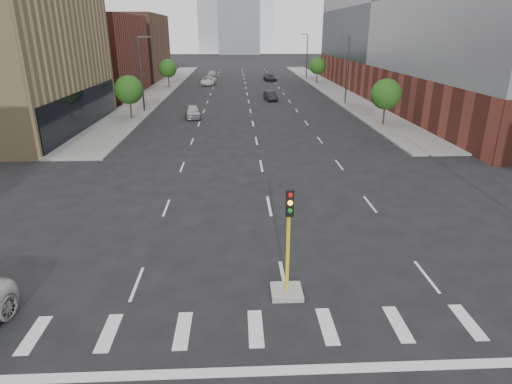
{
  "coord_description": "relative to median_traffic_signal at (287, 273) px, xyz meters",
  "views": [
    {
      "loc": [
        -1.85,
        -5.13,
        9.6
      ],
      "look_at": [
        -0.97,
        13.72,
        2.5
      ],
      "focal_mm": 30.0,
      "sensor_mm": 36.0,
      "label": 1
    }
  ],
  "objects": [
    {
      "name": "tree_left_far",
      "position": [
        -14.0,
        66.03,
        2.42
      ],
      "size": [
        3.2,
        3.2,
        4.85
      ],
      "color": "#382619",
      "rests_on": "ground"
    },
    {
      "name": "tree_left_near",
      "position": [
        -14.0,
        36.03,
        2.42
      ],
      "size": [
        3.2,
        3.2,
        4.85
      ],
      "color": "#382619",
      "rests_on": "ground"
    },
    {
      "name": "streetlight_right_a",
      "position": [
        13.41,
        46.03,
        4.04
      ],
      "size": [
        1.6,
        0.22,
        9.07
      ],
      "color": "#2D2D30",
      "rests_on": "ground"
    },
    {
      "name": "car_near_left",
      "position": [
        -6.99,
        36.75,
        -0.25
      ],
      "size": [
        2.34,
        4.48,
        1.45
      ],
      "primitive_type": "imported",
      "rotation": [
        0.0,
        0.0,
        0.15
      ],
      "color": "#A6A5AA",
      "rests_on": "ground"
    },
    {
      "name": "building_left_far_a",
      "position": [
        -27.5,
        57.03,
        5.03
      ],
      "size": [
        20.0,
        22.0,
        12.0
      ],
      "primitive_type": "cube",
      "color": "brown",
      "rests_on": "ground"
    },
    {
      "name": "car_deep_right",
      "position": [
        5.21,
        76.22,
        -0.27
      ],
      "size": [
        2.71,
        5.11,
        1.41
      ],
      "primitive_type": "imported",
      "rotation": [
        0.0,
        0.0,
        0.16
      ],
      "color": "black",
      "rests_on": "ground"
    },
    {
      "name": "car_mid_right",
      "position": [
        3.26,
        49.93,
        -0.31
      ],
      "size": [
        1.95,
        4.18,
        1.32
      ],
      "primitive_type": "imported",
      "rotation": [
        0.0,
        0.0,
        0.14
      ],
      "color": "black",
      "rests_on": "ground"
    },
    {
      "name": "streetlight_right_b",
      "position": [
        13.41,
        81.03,
        4.04
      ],
      "size": [
        1.6,
        0.22,
        9.07
      ],
      "color": "#2D2D30",
      "rests_on": "ground"
    },
    {
      "name": "streetlight_left",
      "position": [
        -13.41,
        41.03,
        4.04
      ],
      "size": [
        1.6,
        0.22,
        9.07
      ],
      "color": "#2D2D30",
      "rests_on": "ground"
    },
    {
      "name": "sidewalk_left_far",
      "position": [
        -15.0,
        65.03,
        -0.9
      ],
      "size": [
        5.0,
        92.0,
        0.15
      ],
      "primitive_type": "cube",
      "color": "gray",
      "rests_on": "ground"
    },
    {
      "name": "median_traffic_signal",
      "position": [
        0.0,
        0.0,
        0.0
      ],
      "size": [
        1.2,
        1.2,
        4.4
      ],
      "color": "#999993",
      "rests_on": "ground"
    },
    {
      "name": "tower_mid",
      "position": [
        0.0,
        191.03,
        21.03
      ],
      "size": [
        18.0,
        18.0,
        44.0
      ],
      "primitive_type": "cube",
      "color": "slate",
      "rests_on": "ground"
    },
    {
      "name": "car_distant",
      "position": [
        -7.05,
        83.74,
        -0.18
      ],
      "size": [
        2.07,
        4.75,
        1.59
      ],
      "primitive_type": "imported",
      "rotation": [
        0.0,
        0.0,
        -0.04
      ],
      "color": "#A0A0A4",
      "rests_on": "ground"
    },
    {
      "name": "car_far_left",
      "position": [
        -7.08,
        69.9,
        -0.21
      ],
      "size": [
        2.76,
        5.61,
        1.53
      ],
      "primitive_type": "imported",
      "rotation": [
        0.0,
        0.0,
        -0.04
      ],
      "color": "silver",
      "rests_on": "ground"
    },
    {
      "name": "building_left_far_b",
      "position": [
        -27.5,
        83.03,
        5.53
      ],
      "size": [
        20.0,
        24.0,
        13.0
      ],
      "primitive_type": "cube",
      "color": "brown",
      "rests_on": "ground"
    },
    {
      "name": "tree_right_near",
      "position": [
        14.0,
        31.03,
        2.42
      ],
      "size": [
        3.2,
        3.2,
        4.85
      ],
      "color": "#382619",
      "rests_on": "ground"
    },
    {
      "name": "sidewalk_right_far",
      "position": [
        15.0,
        65.03,
        -0.9
      ],
      "size": [
        5.0,
        92.0,
        0.15
      ],
      "primitive_type": "cube",
      "color": "gray",
      "rests_on": "ground"
    },
    {
      "name": "tree_right_far",
      "position": [
        14.0,
        71.03,
        2.42
      ],
      "size": [
        3.2,
        3.2,
        4.85
      ],
      "color": "#382619",
      "rests_on": "ground"
    },
    {
      "name": "building_right_main",
      "position": [
        29.5,
        51.03,
        10.03
      ],
      "size": [
        24.0,
        70.0,
        22.0
      ],
      "color": "brown",
      "rests_on": "ground"
    }
  ]
}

